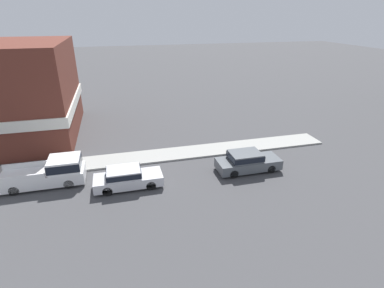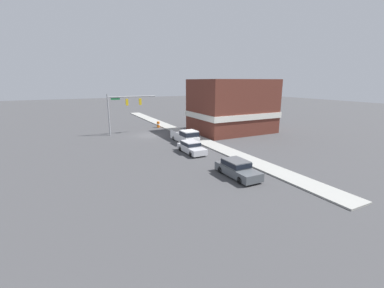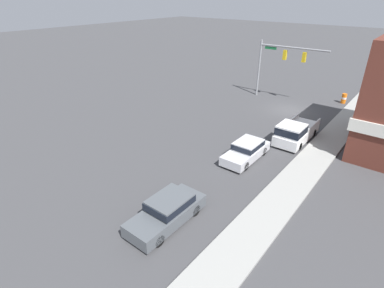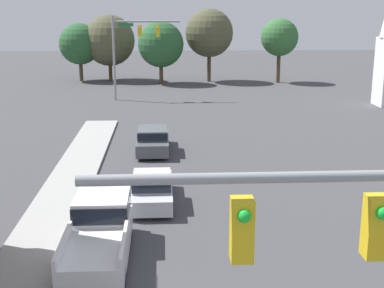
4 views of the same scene
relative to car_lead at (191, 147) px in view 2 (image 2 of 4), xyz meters
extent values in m
plane|color=#424244|center=(1.50, -12.20, -0.74)|extent=(200.00, 200.00, 0.00)
cube|color=#9E9E99|center=(-4.20, -12.20, -0.67)|extent=(2.40, 60.00, 0.14)
cylinder|color=gray|center=(6.95, -15.03, 2.54)|extent=(0.22, 0.22, 6.55)
cylinder|color=gray|center=(3.08, -15.03, 5.31)|extent=(7.73, 0.18, 0.18)
cube|color=gold|center=(3.97, -15.03, 4.45)|extent=(0.36, 0.36, 1.05)
sphere|color=green|center=(3.97, -15.23, 4.76)|extent=(0.22, 0.22, 0.22)
cube|color=gold|center=(1.79, -15.03, 4.45)|extent=(0.36, 0.36, 1.05)
sphere|color=green|center=(1.79, -15.23, 4.76)|extent=(0.22, 0.22, 0.22)
cube|color=#196B38|center=(5.75, -15.03, 5.02)|extent=(1.40, 0.04, 0.30)
cylinder|color=black|center=(-0.80, 1.54, -0.41)|extent=(0.22, 0.66, 0.66)
cylinder|color=black|center=(0.80, 1.54, -0.41)|extent=(0.22, 0.66, 0.66)
cylinder|color=black|center=(-0.80, -1.33, -0.41)|extent=(0.22, 0.66, 0.66)
cylinder|color=black|center=(0.80, -1.33, -0.41)|extent=(0.22, 0.66, 0.66)
cube|color=silver|center=(0.00, 0.10, -0.22)|extent=(1.82, 4.63, 0.68)
cube|color=silver|center=(0.00, -0.18, 0.39)|extent=(1.67, 2.22, 0.55)
cube|color=black|center=(0.00, -0.18, 0.39)|extent=(1.69, 2.31, 0.39)
cylinder|color=black|center=(-0.96, 10.58, -0.41)|extent=(0.22, 0.66, 0.66)
cylinder|color=black|center=(0.73, 10.58, -0.41)|extent=(0.22, 0.66, 0.66)
cylinder|color=black|center=(-0.96, 7.59, -0.41)|extent=(0.22, 0.66, 0.66)
cylinder|color=black|center=(0.73, 7.59, -0.41)|extent=(0.22, 0.66, 0.66)
cube|color=#51565B|center=(-0.11, 9.09, -0.19)|extent=(1.91, 4.82, 0.74)
cube|color=#51565B|center=(-0.11, 8.80, 0.48)|extent=(1.76, 2.32, 0.59)
cube|color=black|center=(-0.11, 8.80, 0.48)|extent=(1.78, 2.41, 0.41)
cylinder|color=black|center=(-2.69, -3.90, -0.41)|extent=(0.22, 0.66, 0.66)
cylinder|color=black|center=(-0.83, -3.90, -0.41)|extent=(0.22, 0.66, 0.66)
cylinder|color=black|center=(-2.69, -7.31, -0.41)|extent=(0.22, 0.66, 0.66)
cylinder|color=black|center=(-0.83, -7.31, -0.41)|extent=(0.22, 0.66, 0.66)
cube|color=white|center=(-1.76, -5.60, -0.13)|extent=(2.08, 5.49, 0.85)
cube|color=white|center=(-1.76, -4.10, 0.72)|extent=(1.98, 2.09, 0.85)
cube|color=black|center=(-1.76, -4.10, 0.72)|extent=(2.00, 2.17, 0.60)
cube|color=white|center=(-2.74, -6.80, 0.47)|extent=(0.12, 3.10, 0.35)
cube|color=white|center=(-0.78, -6.80, 0.47)|extent=(0.12, 3.10, 0.35)
cylinder|color=orange|center=(-2.40, -18.37, -0.18)|extent=(0.53, 0.53, 1.12)
cylinder|color=white|center=(-2.40, -18.37, -0.12)|extent=(0.55, 0.55, 0.20)
cube|color=brown|center=(-12.27, -8.90, 3.65)|extent=(12.74, 9.45, 8.78)
cube|color=silver|center=(-12.27, -8.90, 2.31)|extent=(13.04, 9.75, 0.90)
camera|label=1|loc=(18.42, -0.15, 10.36)|focal=28.00mm
camera|label=2|loc=(13.64, 26.81, 7.76)|focal=24.00mm
camera|label=3|loc=(-9.22, 18.31, 10.73)|focal=28.00mm
camera|label=4|loc=(0.57, -22.87, 7.89)|focal=50.00mm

